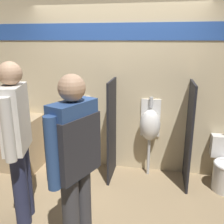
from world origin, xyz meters
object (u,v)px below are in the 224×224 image
sink_basin (12,113)px  cell_phone (21,120)px  person_with_lanyard (17,139)px  urinal_near_counter (80,121)px  urinal_far (150,125)px  person_in_vest (75,157)px

sink_basin → cell_phone: (0.25, -0.17, -0.05)m
sink_basin → person_with_lanyard: (0.83, -1.20, 0.10)m
cell_phone → sink_basin: bearing=145.4°
cell_phone → person_with_lanyard: (0.58, -1.03, 0.16)m
sink_basin → person_with_lanyard: 1.46m
urinal_near_counter → person_with_lanyard: (-0.26, -1.30, 0.20)m
urinal_near_counter → urinal_far: 1.09m
urinal_far → urinal_near_counter: bearing=180.0°
urinal_near_counter → person_in_vest: size_ratio=0.69×
urinal_far → person_in_vest: person_in_vest is taller
sink_basin → person_in_vest: person_in_vest is taller
cell_phone → urinal_near_counter: 0.89m
sink_basin → urinal_near_counter: (1.09, 0.10, -0.10)m
cell_phone → urinal_far: urinal_far is taller
urinal_far → person_with_lanyard: person_with_lanyard is taller
person_with_lanyard → urinal_near_counter: bearing=-27.9°
person_in_vest → urinal_near_counter: bearing=40.2°
urinal_near_counter → urinal_far: same height
person_in_vest → person_with_lanyard: bearing=89.6°
cell_phone → urinal_near_counter: (0.84, 0.27, -0.04)m
person_with_lanyard → urinal_far: bearing=-62.7°
person_with_lanyard → cell_phone: bearing=12.9°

